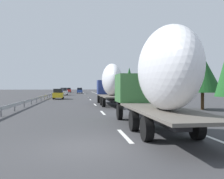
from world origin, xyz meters
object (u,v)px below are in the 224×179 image
truck_lead (111,83)px  car_blue_sedan (80,91)px  car_white_van (64,91)px  car_red_compact (69,90)px  car_yellow_coupe (58,94)px  road_sign (112,86)px  truck_trailing (157,78)px

truck_lead → car_blue_sedan: truck_lead is taller
car_white_van → car_red_compact: (25.41, -0.26, -0.05)m
car_red_compact → car_blue_sedan: bearing=-159.4°
car_white_van → car_blue_sedan: (15.17, -4.10, -0.04)m
car_white_van → truck_lead: bearing=-168.1°
car_white_van → car_yellow_coupe: 19.82m
truck_lead → car_white_van: truck_lead is taller
car_white_van → car_red_compact: bearing=-0.6°
car_blue_sedan → car_red_compact: size_ratio=0.95×
car_blue_sedan → road_sign: 29.65m
road_sign → car_yellow_coupe: bearing=120.2°
truck_trailing → car_yellow_coupe: 33.98m
car_blue_sedan → truck_trailing: bearing=-177.2°
car_yellow_coupe → car_blue_sedan: bearing=-6.5°
truck_lead → car_red_compact: 61.07m
truck_trailing → road_sign: bearing=-4.5°
truck_lead → car_yellow_coupe: (15.39, 7.32, -1.77)m
road_sign → car_white_van: bearing=37.4°
truck_lead → car_white_van: bearing=11.9°
car_red_compact → road_sign: bearing=-165.3°
truck_lead → car_yellow_coupe: truck_lead is taller
truck_trailing → road_sign: 39.33m
truck_lead → road_sign: (21.47, -3.10, -0.38)m
truck_lead → truck_trailing: truck_trailing is taller
truck_trailing → car_yellow_coupe: (33.13, 7.32, -1.75)m
truck_lead → car_white_van: (35.21, 7.42, -1.75)m
car_yellow_coupe → truck_trailing: bearing=-167.5°
car_white_van → car_yellow_coupe: size_ratio=1.02×
car_red_compact → road_sign: (-39.16, -10.26, 1.41)m
car_yellow_coupe → road_sign: size_ratio=1.27×
car_blue_sedan → car_red_compact: (10.24, 3.85, -0.02)m
truck_trailing → car_yellow_coupe: size_ratio=2.89×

